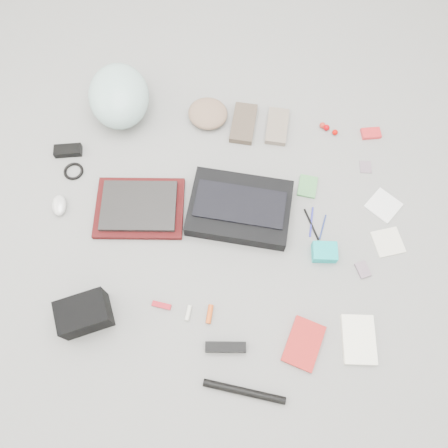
# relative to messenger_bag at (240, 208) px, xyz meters

# --- Properties ---
(ground_plane) EXTENTS (4.00, 4.00, 0.00)m
(ground_plane) POSITION_rel_messenger_bag_xyz_m (-0.06, -0.09, -0.04)
(ground_plane) COLOR slate
(messenger_bag) EXTENTS (0.46, 0.34, 0.07)m
(messenger_bag) POSITION_rel_messenger_bag_xyz_m (0.00, 0.00, 0.00)
(messenger_bag) COLOR black
(messenger_bag) RESTS_ON ground_plane
(bag_flap) EXTENTS (0.40, 0.20, 0.01)m
(bag_flap) POSITION_rel_messenger_bag_xyz_m (0.00, 0.00, 0.04)
(bag_flap) COLOR black
(bag_flap) RESTS_ON messenger_bag
(laptop_sleeve) EXTENTS (0.41, 0.33, 0.03)m
(laptop_sleeve) POSITION_rel_messenger_bag_xyz_m (-0.44, -0.03, -0.02)
(laptop_sleeve) COLOR #410C0D
(laptop_sleeve) RESTS_ON ground_plane
(laptop) EXTENTS (0.35, 0.27, 0.02)m
(laptop) POSITION_rel_messenger_bag_xyz_m (-0.44, -0.03, 0.00)
(laptop) COLOR black
(laptop) RESTS_ON laptop_sleeve
(bike_helmet) EXTENTS (0.37, 0.42, 0.21)m
(bike_helmet) POSITION_rel_messenger_bag_xyz_m (-0.62, 0.50, 0.07)
(bike_helmet) COLOR #A4CDC9
(bike_helmet) RESTS_ON ground_plane
(beanie) EXTENTS (0.25, 0.24, 0.07)m
(beanie) POSITION_rel_messenger_bag_xyz_m (-0.20, 0.49, -0.00)
(beanie) COLOR #886954
(beanie) RESTS_ON ground_plane
(mitten_left) EXTENTS (0.12, 0.22, 0.03)m
(mitten_left) POSITION_rel_messenger_bag_xyz_m (-0.02, 0.46, -0.02)
(mitten_left) COLOR brown
(mitten_left) RESTS_ON ground_plane
(mitten_right) EXTENTS (0.11, 0.20, 0.03)m
(mitten_right) POSITION_rel_messenger_bag_xyz_m (0.14, 0.46, -0.02)
(mitten_right) COLOR gray
(mitten_right) RESTS_ON ground_plane
(power_brick) EXTENTS (0.13, 0.08, 0.03)m
(power_brick) POSITION_rel_messenger_bag_xyz_m (-0.83, 0.23, -0.02)
(power_brick) COLOR black
(power_brick) RESTS_ON ground_plane
(cable_coil) EXTENTS (0.12, 0.12, 0.01)m
(cable_coil) POSITION_rel_messenger_bag_xyz_m (-0.79, 0.13, -0.03)
(cable_coil) COLOR black
(cable_coil) RESTS_ON ground_plane
(mouse) EXTENTS (0.09, 0.12, 0.04)m
(mouse) POSITION_rel_messenger_bag_xyz_m (-0.80, -0.06, -0.02)
(mouse) COLOR silver
(mouse) RESTS_ON ground_plane
(camera_bag) EXTENTS (0.23, 0.20, 0.13)m
(camera_bag) POSITION_rel_messenger_bag_xyz_m (-0.57, -0.53, 0.03)
(camera_bag) COLOR black
(camera_bag) RESTS_ON ground_plane
(multitool) EXTENTS (0.08, 0.03, 0.01)m
(multitool) POSITION_rel_messenger_bag_xyz_m (-0.28, -0.45, -0.03)
(multitool) COLOR maroon
(multitool) RESTS_ON ground_plane
(toiletry_tube_white) EXTENTS (0.02, 0.06, 0.02)m
(toiletry_tube_white) POSITION_rel_messenger_bag_xyz_m (-0.17, -0.47, -0.03)
(toiletry_tube_white) COLOR silver
(toiletry_tube_white) RESTS_ON ground_plane
(toiletry_tube_orange) EXTENTS (0.03, 0.08, 0.02)m
(toiletry_tube_orange) POSITION_rel_messenger_bag_xyz_m (-0.08, -0.47, -0.03)
(toiletry_tube_orange) COLOR #C84A14
(toiletry_tube_orange) RESTS_ON ground_plane
(u_lock) EXTENTS (0.16, 0.05, 0.03)m
(u_lock) POSITION_rel_messenger_bag_xyz_m (-0.00, -0.59, -0.02)
(u_lock) COLOR black
(u_lock) RESTS_ON ground_plane
(bike_pump) EXTENTS (0.32, 0.06, 0.03)m
(bike_pump) POSITION_rel_messenger_bag_xyz_m (0.08, -0.75, -0.02)
(bike_pump) COLOR black
(bike_pump) RESTS_ON ground_plane
(book_red) EXTENTS (0.18, 0.22, 0.02)m
(book_red) POSITION_rel_messenger_bag_xyz_m (0.30, -0.55, -0.03)
(book_red) COLOR red
(book_red) RESTS_ON ground_plane
(book_white) EXTENTS (0.14, 0.20, 0.02)m
(book_white) POSITION_rel_messenger_bag_xyz_m (0.52, -0.51, -0.03)
(book_white) COLOR white
(book_white) RESTS_ON ground_plane
(notepad) EXTENTS (0.09, 0.12, 0.01)m
(notepad) POSITION_rel_messenger_bag_xyz_m (0.30, 0.15, -0.03)
(notepad) COLOR #468948
(notepad) RESTS_ON ground_plane
(pen_blue) EXTENTS (0.02, 0.14, 0.01)m
(pen_blue) POSITION_rel_messenger_bag_xyz_m (0.32, -0.02, -0.03)
(pen_blue) COLOR #292BA0
(pen_blue) RESTS_ON ground_plane
(pen_black) EXTENTS (0.07, 0.15, 0.01)m
(pen_black) POSITION_rel_messenger_bag_xyz_m (0.32, -0.03, -0.03)
(pen_black) COLOR black
(pen_black) RESTS_ON ground_plane
(pen_navy) EXTENTS (0.03, 0.12, 0.01)m
(pen_navy) POSITION_rel_messenger_bag_xyz_m (0.37, -0.04, -0.03)
(pen_navy) COLOR navy
(pen_navy) RESTS_ON ground_plane
(accordion_wallet) EXTENTS (0.11, 0.09, 0.05)m
(accordion_wallet) POSITION_rel_messenger_bag_xyz_m (0.38, -0.16, -0.01)
(accordion_wallet) COLOR #07B5B5
(accordion_wallet) RESTS_ON ground_plane
(card_deck) EXTENTS (0.07, 0.08, 0.01)m
(card_deck) POSITION_rel_messenger_bag_xyz_m (0.54, -0.22, -0.03)
(card_deck) COLOR slate
(card_deck) RESTS_ON ground_plane
(napkin_top) EXTENTS (0.18, 0.18, 0.01)m
(napkin_top) POSITION_rel_messenger_bag_xyz_m (0.64, 0.09, -0.03)
(napkin_top) COLOR white
(napkin_top) RESTS_ON ground_plane
(napkin_bottom) EXTENTS (0.15, 0.15, 0.01)m
(napkin_bottom) POSITION_rel_messenger_bag_xyz_m (0.66, -0.08, -0.03)
(napkin_bottom) COLOR silver
(napkin_bottom) RESTS_ON ground_plane
(lollipop_a) EXTENTS (0.03, 0.03, 0.03)m
(lollipop_a) POSITION_rel_messenger_bag_xyz_m (0.36, 0.49, -0.02)
(lollipop_a) COLOR #AE2118
(lollipop_a) RESTS_ON ground_plane
(lollipop_b) EXTENTS (0.04, 0.04, 0.03)m
(lollipop_b) POSITION_rel_messenger_bag_xyz_m (0.38, 0.48, -0.02)
(lollipop_b) COLOR #A70006
(lollipop_b) RESTS_ON ground_plane
(lollipop_c) EXTENTS (0.03, 0.03, 0.03)m
(lollipop_c) POSITION_rel_messenger_bag_xyz_m (0.42, 0.46, -0.02)
(lollipop_c) COLOR #B30400
(lollipop_c) RESTS_ON ground_plane
(altoids_tin) EXTENTS (0.10, 0.07, 0.02)m
(altoids_tin) POSITION_rel_messenger_bag_xyz_m (0.60, 0.47, -0.03)
(altoids_tin) COLOR red
(altoids_tin) RESTS_ON ground_plane
(stamp_sheet) EXTENTS (0.06, 0.07, 0.00)m
(stamp_sheet) POSITION_rel_messenger_bag_xyz_m (0.57, 0.28, -0.03)
(stamp_sheet) COLOR gray
(stamp_sheet) RESTS_ON ground_plane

